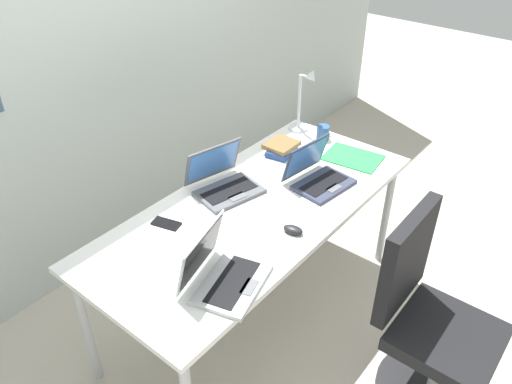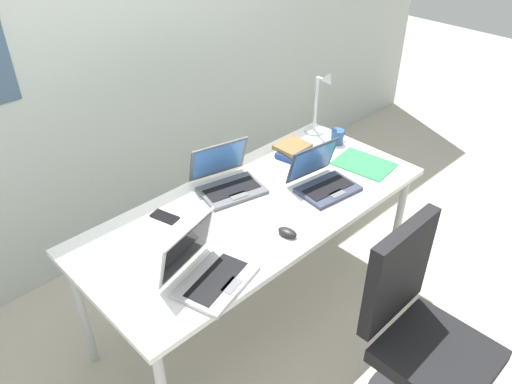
% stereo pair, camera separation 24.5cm
% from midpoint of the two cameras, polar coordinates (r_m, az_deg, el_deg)
% --- Properties ---
extents(ground_plane, '(12.00, 12.00, 0.00)m').
position_cam_midpoint_polar(ground_plane, '(2.99, 2.41, -13.16)').
color(ground_plane, '#B7AD9E').
extents(wall_back, '(6.00, 0.13, 2.60)m').
position_cam_midpoint_polar(wall_back, '(3.02, -12.82, 16.14)').
color(wall_back, '#B2BCB7').
rests_on(wall_back, ground_plane).
extents(desk, '(1.80, 0.80, 0.74)m').
position_cam_midpoint_polar(desk, '(2.53, 2.77, -2.65)').
color(desk, white).
rests_on(desk, ground_plane).
extents(desk_lamp, '(0.12, 0.18, 0.40)m').
position_cam_midpoint_polar(desk_lamp, '(3.09, 9.56, 9.68)').
color(desk_lamp, silver).
rests_on(desk_lamp, desk).
extents(laptop_far_corner, '(0.38, 0.35, 0.23)m').
position_cam_midpoint_polar(laptop_far_corner, '(2.59, -0.51, 1.21)').
color(laptop_far_corner, '#515459').
rests_on(laptop_far_corner, desk).
extents(laptop_near_mouse, '(0.33, 0.30, 0.22)m').
position_cam_midpoint_polar(laptop_near_mouse, '(2.64, 10.23, 1.22)').
color(laptop_near_mouse, '#33384C').
rests_on(laptop_near_mouse, desk).
extents(laptop_by_keyboard, '(0.39, 0.36, 0.24)m').
position_cam_midpoint_polar(laptop_by_keyboard, '(2.07, -2.10, -8.97)').
color(laptop_by_keyboard, '#B7BABC').
rests_on(laptop_by_keyboard, desk).
extents(computer_mouse, '(0.07, 0.10, 0.03)m').
position_cam_midpoint_polar(computer_mouse, '(2.31, 6.61, -4.65)').
color(computer_mouse, black).
rests_on(computer_mouse, desk).
extents(cell_phone, '(0.10, 0.15, 0.01)m').
position_cam_midpoint_polar(cell_phone, '(2.43, -7.44, -2.89)').
color(cell_phone, black).
rests_on(cell_phone, desk).
extents(book_stack, '(0.20, 0.17, 0.06)m').
position_cam_midpoint_polar(book_stack, '(2.91, 6.55, 4.68)').
color(book_stack, navy).
rests_on(book_stack, desk).
extents(paper_folder_front_left, '(0.27, 0.34, 0.01)m').
position_cam_midpoint_polar(paper_folder_front_left, '(2.91, 14.45, 3.01)').
color(paper_folder_front_left, green).
rests_on(paper_folder_front_left, desk).
extents(coffee_mug, '(0.11, 0.08, 0.09)m').
position_cam_midpoint_polar(coffee_mug, '(3.07, 11.47, 6.07)').
color(coffee_mug, '#2D518C').
rests_on(coffee_mug, desk).
extents(office_chair, '(0.52, 0.54, 0.97)m').
position_cam_midpoint_polar(office_chair, '(2.45, 20.85, -16.21)').
color(office_chair, black).
rests_on(office_chair, ground_plane).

